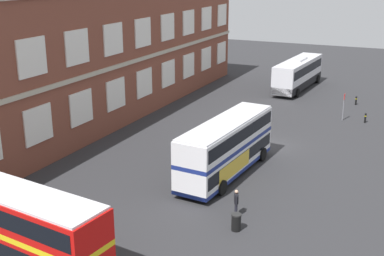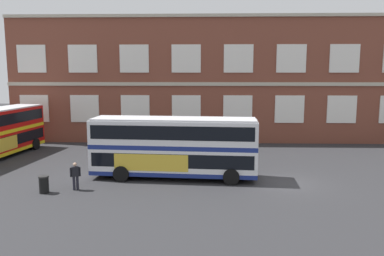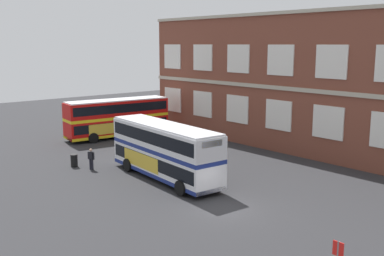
% 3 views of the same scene
% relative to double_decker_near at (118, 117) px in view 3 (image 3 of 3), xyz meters
% --- Properties ---
extents(ground_plane, '(120.00, 120.00, 0.00)m').
position_rel_double_decker_near_xyz_m(ground_plane, '(22.66, -4.55, -2.15)').
color(ground_plane, '#2B2B2D').
extents(brick_terminal_building, '(51.12, 8.19, 12.66)m').
position_rel_double_decker_near_xyz_m(brick_terminal_building, '(23.17, 11.43, 4.03)').
color(brick_terminal_building, brown).
rests_on(brick_terminal_building, ground).
extents(double_decker_near, '(3.87, 11.23, 4.07)m').
position_rel_double_decker_near_xyz_m(double_decker_near, '(0.00, 0.00, 0.00)').
color(double_decker_near, red).
rests_on(double_decker_near, ground).
extents(double_decker_middle, '(11.16, 3.49, 4.07)m').
position_rel_double_decker_near_xyz_m(double_decker_middle, '(15.26, -5.47, 0.00)').
color(double_decker_middle, silver).
rests_on(double_decker_middle, ground).
extents(waiting_passenger, '(0.62, 0.38, 1.70)m').
position_rel_double_decker_near_xyz_m(waiting_passenger, '(9.50, -8.37, -1.22)').
color(waiting_passenger, black).
rests_on(waiting_passenger, ground).
extents(station_litter_bin, '(0.60, 0.60, 1.03)m').
position_rel_double_decker_near_xyz_m(station_litter_bin, '(7.81, -9.00, -1.63)').
color(station_litter_bin, black).
rests_on(station_litter_bin, ground).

